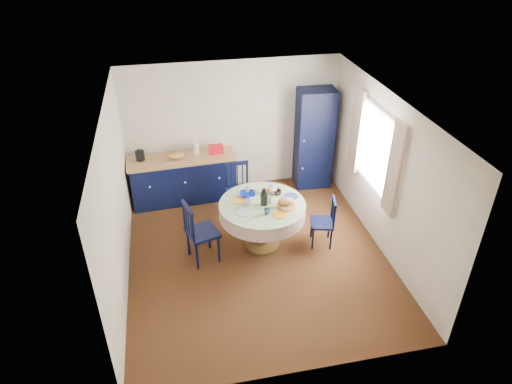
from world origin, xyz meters
The scene contains 17 objects.
floor centered at (0.00, 0.00, 0.00)m, with size 4.50×4.50×0.00m, color black.
ceiling centered at (0.00, 0.00, 2.50)m, with size 4.50×4.50×0.00m, color white.
wall_back centered at (0.00, 2.25, 1.25)m, with size 4.00×0.02×2.50m, color white.
wall_left centered at (-2.00, 0.00, 1.25)m, with size 0.02×4.50×2.50m, color white.
wall_right centered at (2.00, 0.00, 1.25)m, with size 0.02×4.50×2.50m, color white.
window centered at (1.95, 0.30, 1.52)m, with size 0.10×1.74×1.45m.
kitchen_counter centered at (-1.00, 1.90, 0.45)m, with size 1.99×0.72×1.12m.
pantry_cabinet centered at (1.53, 1.98, 0.98)m, with size 0.71×0.52×1.95m.
dining_table centered at (0.14, 0.20, 0.69)m, with size 1.35×1.35×1.10m.
chair_left centered at (-0.88, 0.07, 0.53)m, with size 0.56×0.57×1.05m.
chair_far centered at (-0.07, 1.19, 0.50)m, with size 0.46×0.44×0.98m.
chair_right centered at (1.13, 0.06, 0.43)m, with size 0.44×0.45×0.85m.
mug_a centered at (-0.10, 0.21, 0.87)m, with size 0.12×0.12×0.10m, color silver.
mug_b centered at (0.14, -0.09, 0.87)m, with size 0.10×0.10×0.09m, color #2B616D.
mug_c centered at (0.43, 0.41, 0.86)m, with size 0.11×0.11×0.09m, color black.
mug_d centered at (-0.04, 0.58, 0.87)m, with size 0.10×0.10×0.09m, color silver.
cobalt_bowl centered at (-0.05, 0.46, 0.85)m, with size 0.24×0.24×0.06m, color navy.
Camera 1 is at (-1.16, -5.57, 4.71)m, focal length 32.00 mm.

